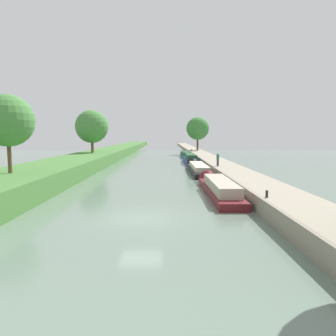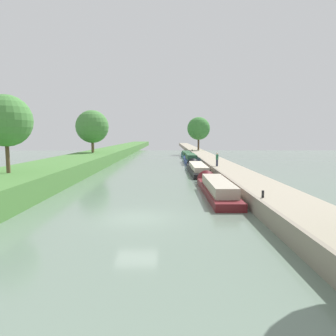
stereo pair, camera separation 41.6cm
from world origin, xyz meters
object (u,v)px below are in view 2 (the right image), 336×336
narrowboat_black (198,168)px  person_walking (218,159)px  narrowboat_blue (191,159)px  mooring_bollard_far (193,150)px  mooring_bollard_near (264,194)px  narrowboat_teal (187,155)px  narrowboat_maroon (216,187)px

narrowboat_black → person_walking: person_walking is taller
narrowboat_blue → person_walking: bearing=-82.5°
mooring_bollard_far → mooring_bollard_near: bearing=-90.0°
person_walking → narrowboat_teal: bearing=93.8°
person_walking → mooring_bollard_far: bearing=90.4°
narrowboat_teal → person_walking: (2.04, -30.25, 1.39)m
narrowboat_maroon → narrowboat_teal: narrowboat_maroon is taller
narrowboat_teal → narrowboat_blue: bearing=-90.5°
narrowboat_maroon → narrowboat_black: size_ratio=0.88×
narrowboat_black → narrowboat_teal: bearing=89.6°
narrowboat_blue → person_walking: (2.15, -16.32, 1.26)m
narrowboat_teal → mooring_bollard_near: bearing=-87.9°
narrowboat_maroon → narrowboat_teal: bearing=89.9°
narrowboat_blue → mooring_bollard_far: (1.92, 19.91, 0.62)m
narrowboat_black → narrowboat_blue: (0.06, 13.31, 0.19)m
narrowboat_blue → person_walking: person_walking is taller
narrowboat_black → narrowboat_teal: narrowboat_teal is taller
narrowboat_maroon → narrowboat_black: narrowboat_maroon is taller
narrowboat_blue → person_walking: size_ratio=7.13×
narrowboat_blue → mooring_bollard_near: bearing=-86.9°
narrowboat_black → narrowboat_teal: size_ratio=1.10×
narrowboat_black → narrowboat_blue: bearing=89.8°
narrowboat_maroon → narrowboat_black: 15.29m
narrowboat_black → narrowboat_blue: size_ratio=1.22×
narrowboat_maroon → mooring_bollard_far: bearing=87.8°
narrowboat_black → mooring_bollard_far: mooring_bollard_far is taller
narrowboat_maroon → narrowboat_blue: (-0.06, 28.60, 0.13)m
narrowboat_teal → mooring_bollard_far: 6.29m
narrowboat_blue → mooring_bollard_far: 20.01m
narrowboat_black → narrowboat_teal: (0.17, 27.24, 0.06)m
narrowboat_black → mooring_bollard_near: bearing=-84.9°
narrowboat_blue → narrowboat_teal: size_ratio=0.90×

